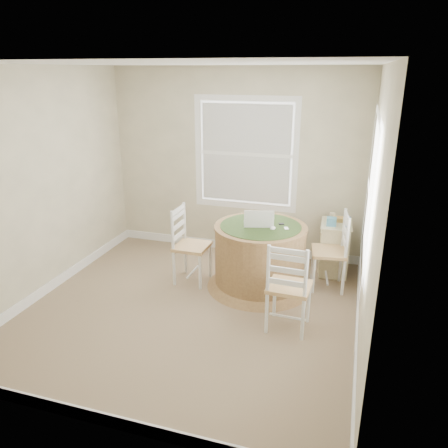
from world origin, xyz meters
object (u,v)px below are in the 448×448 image
(laptop, at_px, (258,223))
(corner_chest, at_px, (334,248))
(round_table, at_px, (260,254))
(chair_left, at_px, (192,246))
(chair_near, at_px, (289,286))
(chair_right, at_px, (329,251))

(laptop, relative_size, corner_chest, 0.60)
(round_table, xyz_separation_m, chair_left, (-0.84, -0.11, 0.04))
(corner_chest, bearing_deg, laptop, -144.70)
(chair_near, distance_m, chair_right, 1.09)
(round_table, xyz_separation_m, chair_near, (0.49, -0.82, 0.04))
(chair_right, relative_size, corner_chest, 1.39)
(laptop, distance_m, corner_chest, 1.21)
(laptop, bearing_deg, round_table, 169.14)
(chair_right, bearing_deg, corner_chest, 166.20)
(round_table, height_order, laptop, laptop)
(chair_near, distance_m, corner_chest, 1.55)
(chair_left, relative_size, chair_right, 1.00)
(chair_near, relative_size, chair_right, 1.00)
(round_table, relative_size, corner_chest, 1.88)
(chair_left, distance_m, corner_chest, 1.87)
(chair_left, xyz_separation_m, corner_chest, (1.69, 0.79, -0.13))
(chair_right, bearing_deg, round_table, -82.82)
(chair_left, height_order, laptop, laptop)
(chair_near, bearing_deg, corner_chest, -101.02)
(chair_right, height_order, corner_chest, chair_right)
(round_table, relative_size, chair_right, 1.36)
(round_table, height_order, corner_chest, round_table)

